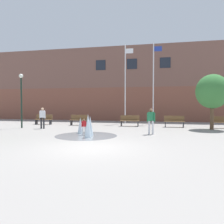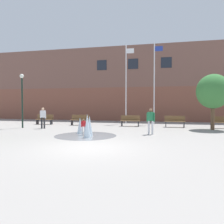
{
  "view_description": "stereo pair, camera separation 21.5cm",
  "coord_description": "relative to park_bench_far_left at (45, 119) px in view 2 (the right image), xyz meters",
  "views": [
    {
      "loc": [
        2.79,
        -8.85,
        1.86
      ],
      "look_at": [
        -0.4,
        6.28,
        1.3
      ],
      "focal_mm": 35.0,
      "sensor_mm": 36.0,
      "label": 1
    },
    {
      "loc": [
        3.0,
        -8.8,
        1.86
      ],
      "look_at": [
        -0.4,
        6.28,
        1.3
      ],
      "focal_mm": 35.0,
      "sensor_mm": 36.0,
      "label": 2
    }
  ],
  "objects": [
    {
      "name": "teen_by_trashcan",
      "position": [
        1.65,
        -3.12,
        0.45
      ],
      "size": [
        0.5,
        0.3,
        1.59
      ],
      "rotation": [
        0.0,
        0.0,
        0.33
      ],
      "color": "#28282D",
      "rests_on": "ground"
    },
    {
      "name": "library_building",
      "position": [
        7.42,
        8.57,
        3.65
      ],
      "size": [
        36.0,
        6.05,
        8.25
      ],
      "color": "brown",
      "rests_on": "ground"
    },
    {
      "name": "street_tree_near_building",
      "position": [
        14.09,
        -1.09,
        2.29
      ],
      "size": [
        2.35,
        2.35,
        4.03
      ],
      "color": "brown",
      "rests_on": "ground"
    },
    {
      "name": "ground_plane",
      "position": [
        7.42,
        -9.32,
        -0.48
      ],
      "size": [
        100.0,
        100.0,
        0.0
      ],
      "primitive_type": "plane",
      "color": "gray"
    },
    {
      "name": "park_bench_near_trashcan",
      "position": [
        11.51,
        0.03,
        0.0
      ],
      "size": [
        1.6,
        0.44,
        0.91
      ],
      "color": "#28282D",
      "rests_on": "ground"
    },
    {
      "name": "child_in_fountain",
      "position": [
        5.89,
        -5.8,
        0.1
      ],
      "size": [
        0.31,
        0.24,
        0.99
      ],
      "rotation": [
        0.0,
        0.0,
        -0.8
      ],
      "color": "silver",
      "rests_on": "ground"
    },
    {
      "name": "flagpole_right",
      "position": [
        9.81,
        2.56,
        3.56
      ],
      "size": [
        0.8,
        0.1,
        7.59
      ],
      "color": "silver",
      "rests_on": "ground"
    },
    {
      "name": "lamp_post_left_lane",
      "position": [
        -0.15,
        -3.07,
        2.24
      ],
      "size": [
        0.32,
        0.32,
        4.2
      ],
      "color": "#192D23",
      "rests_on": "ground"
    },
    {
      "name": "park_bench_under_left_flagpole",
      "position": [
        3.44,
        -0.06,
        0.0
      ],
      "size": [
        1.6,
        0.44,
        0.91
      ],
      "color": "#28282D",
      "rests_on": "ground"
    },
    {
      "name": "adult_in_red",
      "position": [
        9.8,
        -4.6,
        0.45
      ],
      "size": [
        0.5,
        0.38,
        1.59
      ],
      "rotation": [
        0.0,
        0.0,
        -2.4
      ],
      "color": "silver",
      "rests_on": "ground"
    },
    {
      "name": "flagpole_left",
      "position": [
        7.17,
        2.56,
        3.52
      ],
      "size": [
        0.8,
        0.1,
        7.52
      ],
      "color": "silver",
      "rests_on": "ground"
    },
    {
      "name": "park_bench_far_left",
      "position": [
        0.0,
        0.0,
        0.0
      ],
      "size": [
        1.6,
        0.44,
        0.91
      ],
      "color": "#28282D",
      "rests_on": "ground"
    },
    {
      "name": "park_bench_under_right_flagpole",
      "position": [
        7.91,
        0.02,
        0.0
      ],
      "size": [
        1.6,
        0.44,
        0.91
      ],
      "color": "#28282D",
      "rests_on": "ground"
    },
    {
      "name": "splash_fountain",
      "position": [
        6.13,
        -6.05,
        0.02
      ],
      "size": [
        3.64,
        3.64,
        1.31
      ],
      "color": "gray",
      "rests_on": "ground"
    },
    {
      "name": "park_bench_far_right",
      "position": [
        15.04,
        -0.06,
        0.0
      ],
      "size": [
        1.6,
        0.44,
        0.91
      ],
      "color": "#28282D",
      "rests_on": "ground"
    }
  ]
}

